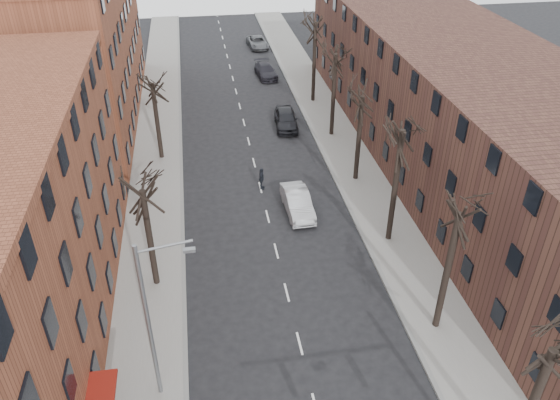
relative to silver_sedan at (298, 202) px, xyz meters
name	(u,v)px	position (x,y,z in m)	size (l,w,h in m)	color
sidewalk_left	(157,152)	(-10.21, 10.74, -0.72)	(4.00, 90.00, 0.15)	gray
sidewalk_right	(338,139)	(5.79, 10.74, -0.72)	(4.00, 90.00, 0.15)	gray
building_left_far	(61,46)	(-18.21, 19.74, 6.20)	(12.00, 28.00, 14.00)	brown
building_right	(455,104)	(13.79, 5.74, 4.20)	(12.00, 50.00, 10.00)	#4C2D23
tree_right_b	(435,326)	(5.39, -12.26, -0.80)	(5.20, 5.20, 10.80)	black
tree_right_c	(388,240)	(5.39, -4.26, -0.80)	(5.20, 5.20, 11.60)	black
tree_right_d	(355,179)	(5.39, 3.74, -0.80)	(5.20, 5.20, 10.00)	black
tree_right_e	(331,135)	(5.39, 11.74, -0.80)	(5.20, 5.20, 10.80)	black
tree_right_f	(313,101)	(5.39, 19.74, -0.80)	(5.20, 5.20, 11.60)	black
tree_left_a	(157,284)	(-9.81, -6.26, -0.80)	(5.20, 5.20, 9.50)	black
tree_left_b	(162,158)	(-9.81, 9.74, -0.80)	(5.20, 5.20, 9.50)	black
streetlight	(152,318)	(-9.24, -14.26, 4.21)	(2.45, 0.22, 9.03)	slate
silver_sedan	(298,202)	(0.00, 0.00, 0.00)	(1.69, 4.85, 1.60)	#B4B6BB
parked_car_near	(286,119)	(1.59, 14.09, 0.04)	(1.98, 4.93, 1.68)	black
parked_car_mid	(266,71)	(1.59, 27.60, -0.09)	(2.00, 4.92, 1.43)	black
parked_car_far	(258,42)	(2.03, 38.58, -0.12)	(2.27, 4.93, 1.37)	#54575C
pedestrian_crossing	(262,179)	(-2.12, 3.57, 0.08)	(1.03, 0.43, 1.76)	black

